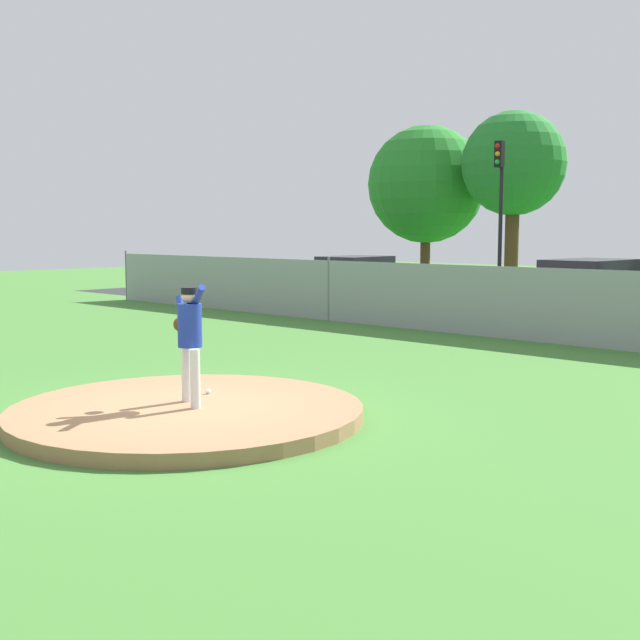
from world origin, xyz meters
TOP-DOWN VIEW (x-y plane):
  - ground_plane at (0.00, 6.00)m, footprint 80.00×80.00m
  - asphalt_strip at (0.00, 14.50)m, footprint 44.00×7.00m
  - pitchers_mound at (0.00, 0.00)m, footprint 4.68×4.68m
  - pitcher_youth at (-0.01, 0.07)m, footprint 0.82×0.32m
  - baseball at (-0.40, 0.68)m, footprint 0.07×0.07m
  - chainlink_fence at (0.00, 10.00)m, footprint 33.20×0.07m
  - parked_car_charcoal at (-9.82, 14.84)m, footprint 2.07×4.43m
  - parked_car_red at (-0.99, 14.18)m, footprint 2.07×4.76m
  - traffic_light_near at (-6.36, 18.52)m, footprint 0.28×0.46m
  - tree_bushy_near at (-13.54, 24.13)m, footprint 5.35×5.35m
  - tree_slender_far at (-8.83, 23.71)m, footprint 4.30×4.30m

SIDE VIEW (x-z plane):
  - ground_plane at x=0.00m, z-range 0.00..0.00m
  - asphalt_strip at x=0.00m, z-range 0.00..0.01m
  - pitchers_mound at x=0.00m, z-range 0.00..0.18m
  - baseball at x=-0.40m, z-range 0.18..0.26m
  - parked_car_charcoal at x=-9.82m, z-range -0.03..1.58m
  - parked_car_red at x=-0.99m, z-range -0.04..1.69m
  - chainlink_fence at x=0.00m, z-range -0.05..1.72m
  - pitcher_youth at x=-0.01m, z-range 0.33..1.97m
  - traffic_light_near at x=-6.36m, z-range 0.97..6.55m
  - tree_bushy_near at x=-13.54m, z-range 0.95..8.22m
  - tree_slender_far at x=-8.83m, z-range 1.50..8.92m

